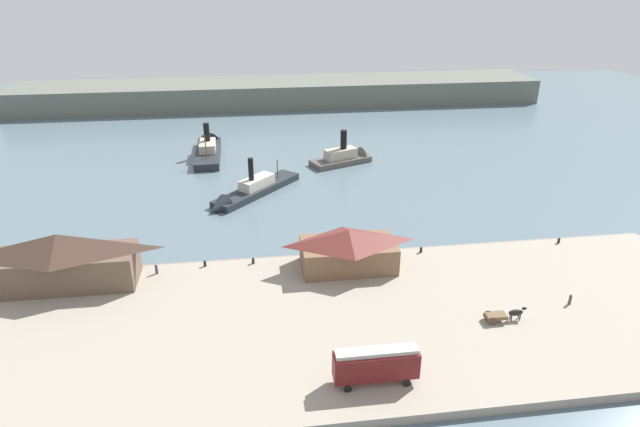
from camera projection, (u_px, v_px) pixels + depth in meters
name	position (u px, v px, depth m)	size (l,w,h in m)	color
ground_plane	(326.00, 249.00, 92.91)	(320.00, 320.00, 0.00)	slate
quay_promenade	(349.00, 322.00, 72.82)	(110.00, 36.00, 1.20)	#9E9384
seawall_edge	(329.00, 256.00, 89.45)	(110.00, 0.80, 1.00)	gray
ferry_shed_customs_shed	(61.00, 260.00, 78.46)	(21.13, 7.61, 8.32)	brown
ferry_shed_central_terminal	(348.00, 248.00, 83.62)	(14.75, 8.16, 6.43)	brown
street_tram	(376.00, 364.00, 60.23)	(9.60, 2.46, 4.56)	maroon
horse_cart	(503.00, 315.00, 71.66)	(5.59, 1.63, 1.87)	brown
pedestrian_walking_east	(570.00, 299.00, 75.30)	(0.40, 0.40, 1.62)	#4C3D33
pedestrian_walking_west	(156.00, 269.00, 82.79)	(0.42, 0.42, 1.69)	#33384C
mooring_post_west	(253.00, 261.00, 85.76)	(0.44, 0.44, 0.90)	black
mooring_post_center_west	(559.00, 241.00, 92.14)	(0.44, 0.44, 0.90)	black
mooring_post_east	(205.00, 264.00, 84.95)	(0.44, 0.44, 0.90)	black
mooring_post_center_east	(421.00, 250.00, 89.11)	(0.44, 0.44, 0.90)	black
ferry_approaching_west	(247.00, 193.00, 113.13)	(20.61, 21.87, 9.75)	#23282D
ferry_outer_harbor	(348.00, 157.00, 133.75)	(17.08, 11.06, 10.15)	#514C47
ferry_mid_harbor	(209.00, 148.00, 140.31)	(6.30, 24.91, 10.30)	#23282D
far_headland	(281.00, 92.00, 190.48)	(180.00, 24.00, 8.00)	#60665B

